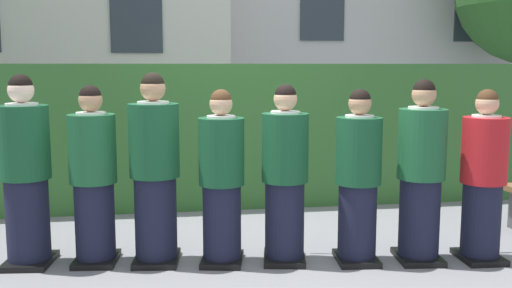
# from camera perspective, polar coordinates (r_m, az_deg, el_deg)

# --- Properties ---
(ground_plane) EXTENTS (60.00, 60.00, 0.00)m
(ground_plane) POSITION_cam_1_polar(r_m,az_deg,el_deg) (5.27, 0.00, -11.39)
(ground_plane) COLOR slate
(student_front_row_0) EXTENTS (0.43, 0.51, 1.65)m
(student_front_row_0) POSITION_cam_1_polar(r_m,az_deg,el_deg) (5.37, -21.65, -2.88)
(student_front_row_0) COLOR black
(student_front_row_0) RESTS_ON ground
(student_front_row_1) EXTENTS (0.41, 0.48, 1.56)m
(student_front_row_1) POSITION_cam_1_polar(r_m,az_deg,el_deg) (5.24, -15.64, -3.39)
(student_front_row_1) COLOR black
(student_front_row_1) RESTS_ON ground
(student_front_row_2) EXTENTS (0.43, 0.51, 1.67)m
(student_front_row_2) POSITION_cam_1_polar(r_m,az_deg,el_deg) (5.13, -9.88, -2.86)
(student_front_row_2) COLOR black
(student_front_row_2) RESTS_ON ground
(student_front_row_3) EXTENTS (0.43, 0.50, 1.52)m
(student_front_row_3) POSITION_cam_1_polar(r_m,az_deg,el_deg) (5.05, -3.39, -3.72)
(student_front_row_3) COLOR black
(student_front_row_3) RESTS_ON ground
(student_front_row_4) EXTENTS (0.43, 0.53, 1.57)m
(student_front_row_4) POSITION_cam_1_polar(r_m,az_deg,el_deg) (5.09, 2.84, -3.39)
(student_front_row_4) COLOR black
(student_front_row_4) RESTS_ON ground
(student_front_row_5) EXTENTS (0.40, 0.47, 1.53)m
(student_front_row_5) POSITION_cam_1_polar(r_m,az_deg,el_deg) (5.15, 9.97, -3.59)
(student_front_row_5) COLOR black
(student_front_row_5) RESTS_ON ground
(student_front_row_6) EXTENTS (0.42, 0.50, 1.61)m
(student_front_row_6) POSITION_cam_1_polar(r_m,az_deg,el_deg) (5.30, 15.85, -3.00)
(student_front_row_6) COLOR black
(student_front_row_6) RESTS_ON ground
(student_in_red_blazer) EXTENTS (0.40, 0.49, 1.52)m
(student_in_red_blazer) POSITION_cam_1_polar(r_m,az_deg,el_deg) (5.49, 21.35, -3.32)
(student_in_red_blazer) COLOR black
(student_in_red_blazer) RESTS_ON ground
(hedge) EXTENTS (11.95, 0.70, 1.74)m
(hedge) POSITION_cam_1_polar(r_m,az_deg,el_deg) (7.21, -2.67, 0.92)
(hedge) COLOR #33662D
(hedge) RESTS_ON ground
(school_building_main) EXTENTS (6.41, 4.01, 5.83)m
(school_building_main) POSITION_cam_1_polar(r_m,az_deg,el_deg) (12.68, -17.57, 13.13)
(school_building_main) COLOR silver
(school_building_main) RESTS_ON ground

